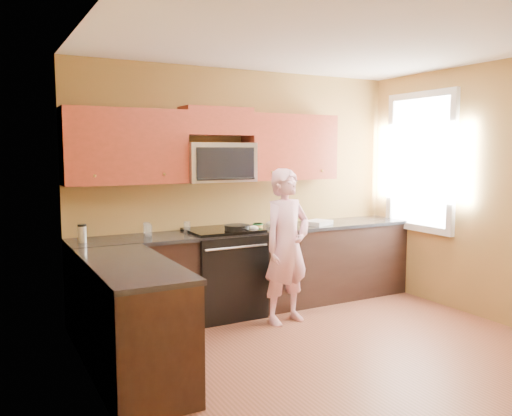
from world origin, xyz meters
TOP-DOWN VIEW (x-y plane):
  - floor at (0.00, 0.00)m, footprint 4.00×4.00m
  - ceiling at (0.00, 0.00)m, footprint 4.00×4.00m
  - wall_back at (0.00, 2.00)m, footprint 4.00×0.00m
  - wall_left at (-2.00, 0.00)m, footprint 0.00×4.00m
  - wall_right at (2.00, 0.00)m, footprint 0.00×4.00m
  - cabinet_back_run at (0.00, 1.70)m, footprint 4.00×0.60m
  - cabinet_left_run at (-1.70, 0.60)m, footprint 0.60×1.60m
  - countertop_back at (0.00, 1.69)m, footprint 4.00×0.62m
  - countertop_left at (-1.69, 0.60)m, footprint 0.62×1.60m
  - stove at (-0.40, 1.68)m, footprint 0.76×0.65m
  - microwave at (-0.40, 1.80)m, footprint 0.76×0.40m
  - upper_cab_left at (-1.39, 1.83)m, footprint 1.22×0.33m
  - upper_cab_right at (0.54, 1.83)m, footprint 1.12×0.33m
  - upper_cab_over_mw at (-0.40, 1.83)m, footprint 0.76×0.33m
  - window at (1.98, 1.20)m, footprint 0.06×1.06m
  - woman at (0.08, 1.15)m, footprint 0.65×0.49m
  - frying_pan at (-0.32, 1.50)m, footprint 0.29×0.48m
  - butter_tub at (0.02, 1.66)m, footprint 0.12×0.12m
  - toast_slice at (0.21, 1.52)m, footprint 0.13×0.13m
  - napkin_a at (-0.10, 1.55)m, footprint 0.13×0.13m
  - napkin_b at (0.23, 1.73)m, footprint 0.14×0.15m
  - dish_towel at (0.79, 1.62)m, footprint 0.37×0.33m
  - travel_mug at (-1.86, 1.67)m, footprint 0.09×0.09m
  - glass_a at (-1.20, 1.75)m, footprint 0.08×0.08m
  - glass_b at (-1.17, 1.91)m, footprint 0.08×0.08m
  - glass_c at (-0.77, 1.78)m, footprint 0.08×0.08m

SIDE VIEW (x-z plane):
  - floor at x=0.00m, z-range 0.00..0.00m
  - cabinet_back_run at x=0.00m, z-range 0.00..0.88m
  - cabinet_left_run at x=-1.70m, z-range 0.00..0.88m
  - stove at x=-0.40m, z-range 0.00..0.95m
  - woman at x=0.08m, z-range 0.00..1.61m
  - countertop_back at x=0.00m, z-range 0.88..0.92m
  - countertop_left at x=-1.69m, z-range 0.88..0.92m
  - butter_tub at x=0.02m, z-range 0.88..0.96m
  - travel_mug at x=-1.86m, z-range 0.83..1.01m
  - toast_slice at x=0.21m, z-range 0.92..0.93m
  - dish_towel at x=0.79m, z-range 0.92..0.97m
  - frying_pan at x=-0.32m, z-range 0.92..0.98m
  - napkin_a at x=-0.10m, z-range 0.92..0.98m
  - napkin_b at x=0.23m, z-range 0.92..0.99m
  - glass_a at x=-1.20m, z-range 0.92..1.04m
  - glass_b at x=-1.17m, z-range 0.92..1.04m
  - glass_c at x=-0.77m, z-range 0.92..1.04m
  - wall_back at x=0.00m, z-range -0.65..3.35m
  - wall_left at x=-2.00m, z-range -0.65..3.35m
  - wall_right at x=2.00m, z-range -0.65..3.35m
  - microwave at x=-0.40m, z-range 1.24..1.66m
  - upper_cab_left at x=-1.39m, z-range 1.07..1.82m
  - upper_cab_right at x=0.54m, z-range 1.07..1.82m
  - window at x=1.98m, z-range 0.82..2.48m
  - upper_cab_over_mw at x=-0.40m, z-range 1.95..2.25m
  - ceiling at x=0.00m, z-range 2.70..2.70m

